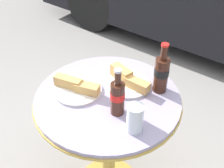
{
  "coord_description": "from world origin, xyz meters",
  "views": [
    {
      "loc": [
        0.62,
        -0.78,
        1.59
      ],
      "look_at": [
        0.0,
        0.03,
        0.79
      ],
      "focal_mm": 45.0,
      "sensor_mm": 36.0,
      "label": 1
    }
  ],
  "objects_px": {
    "bistro_table": "(108,123)",
    "drinking_glass": "(135,119)",
    "lunch_plate_near": "(77,88)",
    "cola_bottle_left": "(118,97)",
    "lunch_plate_far": "(128,81)",
    "cola_bottle_right": "(161,73)"
  },
  "relations": [
    {
      "from": "bistro_table",
      "to": "drinking_glass",
      "type": "height_order",
      "value": "drinking_glass"
    },
    {
      "from": "drinking_glass",
      "to": "lunch_plate_near",
      "type": "distance_m",
      "value": 0.36
    },
    {
      "from": "cola_bottle_left",
      "to": "lunch_plate_far",
      "type": "relative_size",
      "value": 0.98
    },
    {
      "from": "lunch_plate_far",
      "to": "bistro_table",
      "type": "bearing_deg",
      "value": -102.35
    },
    {
      "from": "bistro_table",
      "to": "lunch_plate_near",
      "type": "bearing_deg",
      "value": -157.14
    },
    {
      "from": "lunch_plate_near",
      "to": "lunch_plate_far",
      "type": "height_order",
      "value": "lunch_plate_far"
    },
    {
      "from": "cola_bottle_left",
      "to": "cola_bottle_right",
      "type": "distance_m",
      "value": 0.25
    },
    {
      "from": "bistro_table",
      "to": "cola_bottle_left",
      "type": "distance_m",
      "value": 0.29
    },
    {
      "from": "lunch_plate_far",
      "to": "lunch_plate_near",
      "type": "bearing_deg",
      "value": -131.79
    },
    {
      "from": "cola_bottle_left",
      "to": "cola_bottle_right",
      "type": "height_order",
      "value": "cola_bottle_right"
    },
    {
      "from": "drinking_glass",
      "to": "cola_bottle_right",
      "type": "bearing_deg",
      "value": 99.37
    },
    {
      "from": "cola_bottle_left",
      "to": "lunch_plate_near",
      "type": "relative_size",
      "value": 0.97
    },
    {
      "from": "cola_bottle_right",
      "to": "lunch_plate_near",
      "type": "relative_size",
      "value": 1.08
    },
    {
      "from": "cola_bottle_left",
      "to": "lunch_plate_near",
      "type": "bearing_deg",
      "value": 179.7
    },
    {
      "from": "bistro_table",
      "to": "lunch_plate_far",
      "type": "distance_m",
      "value": 0.24
    },
    {
      "from": "drinking_glass",
      "to": "cola_bottle_left",
      "type": "bearing_deg",
      "value": 160.95
    },
    {
      "from": "cola_bottle_left",
      "to": "lunch_plate_far",
      "type": "distance_m",
      "value": 0.21
    },
    {
      "from": "cola_bottle_right",
      "to": "lunch_plate_far",
      "type": "distance_m",
      "value": 0.17
    },
    {
      "from": "drinking_glass",
      "to": "lunch_plate_far",
      "type": "xyz_separation_m",
      "value": [
        -0.19,
        0.22,
        -0.03
      ]
    },
    {
      "from": "bistro_table",
      "to": "lunch_plate_far",
      "type": "xyz_separation_m",
      "value": [
        0.03,
        0.13,
        0.2
      ]
    },
    {
      "from": "cola_bottle_left",
      "to": "cola_bottle_right",
      "type": "relative_size",
      "value": 0.9
    },
    {
      "from": "bistro_table",
      "to": "drinking_glass",
      "type": "bearing_deg",
      "value": -24.59
    }
  ]
}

